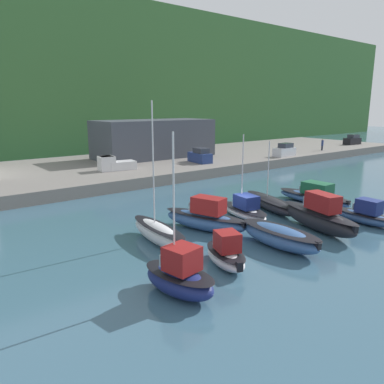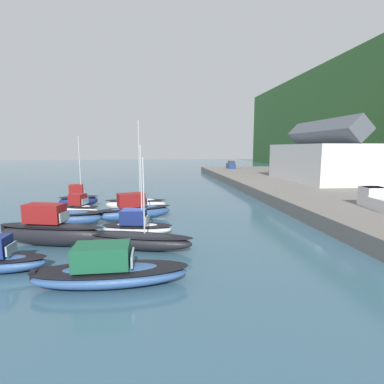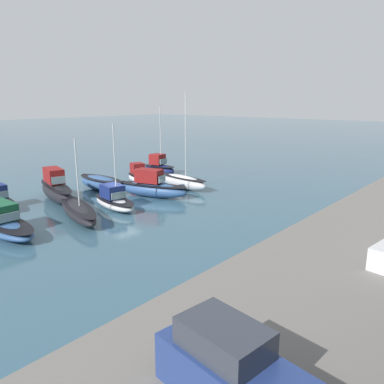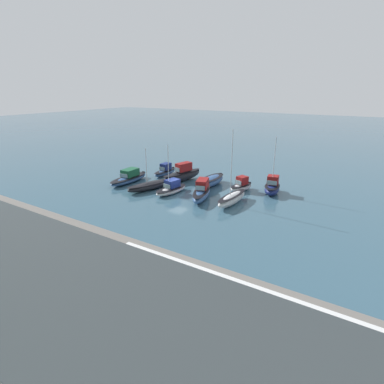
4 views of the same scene
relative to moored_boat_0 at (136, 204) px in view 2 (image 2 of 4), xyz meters
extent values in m
plane|color=#385B70|center=(8.37, 0.42, -0.78)|extent=(320.00, 320.00, 0.00)
cube|color=white|center=(-15.06, 30.65, 3.68)|extent=(18.82, 11.28, 6.22)
cube|color=#515660|center=(-15.06, 30.65, 8.87)|extent=(19.19, 4.15, 4.15)
ellipsoid|color=silver|center=(0.00, 0.00, -0.07)|extent=(2.04, 6.72, 1.43)
ellipsoid|color=black|center=(0.00, 0.00, 0.43)|extent=(2.11, 6.86, 0.12)
cylinder|color=silver|center=(0.04, 0.49, 4.87)|extent=(0.10, 0.10, 8.44)
ellipsoid|color=#33568E|center=(4.47, 0.21, -0.07)|extent=(3.96, 7.31, 1.42)
ellipsoid|color=black|center=(4.47, 0.21, 0.42)|extent=(4.08, 7.47, 0.12)
cube|color=maroon|center=(4.57, -0.13, 1.26)|extent=(2.11, 2.79, 1.25)
cube|color=#8CA5B2|center=(4.15, 1.19, 1.08)|extent=(1.24, 0.49, 0.63)
cube|color=black|center=(5.50, -2.99, 0.21)|extent=(0.43, 0.38, 0.56)
ellipsoid|color=silver|center=(9.36, 0.67, -0.32)|extent=(2.92, 5.84, 0.92)
ellipsoid|color=black|center=(9.36, 0.67, 0.00)|extent=(3.02, 5.96, 0.12)
cube|color=navy|center=(9.31, 0.39, 0.70)|extent=(1.80, 2.18, 1.13)
cube|color=#8CA5B2|center=(9.50, 1.50, 0.53)|extent=(1.34, 0.33, 0.57)
cylinder|color=silver|center=(9.43, 1.08, 3.27)|extent=(0.10, 0.10, 6.26)
ellipsoid|color=black|center=(13.01, 0.84, -0.19)|extent=(4.07, 7.99, 1.19)
ellipsoid|color=black|center=(13.01, 0.84, 0.23)|extent=(4.18, 8.16, 0.12)
cylinder|color=silver|center=(13.19, 1.40, 2.99)|extent=(0.10, 0.10, 5.17)
ellipsoid|color=#33568E|center=(18.36, -0.16, -0.28)|extent=(2.36, 7.82, 1.01)
ellipsoid|color=black|center=(18.36, -0.16, 0.08)|extent=(2.46, 7.97, 0.12)
cube|color=#195638|center=(18.36, -0.55, 0.80)|extent=(1.75, 2.74, 1.15)
cube|color=#8CA5B2|center=(18.35, 0.96, 0.63)|extent=(1.56, 0.11, 0.58)
cube|color=black|center=(18.38, -3.87, -0.08)|extent=(0.36, 0.28, 0.56)
ellipsoid|color=navy|center=(-3.22, -6.89, -0.08)|extent=(2.71, 4.61, 1.41)
ellipsoid|color=black|center=(-3.22, -6.89, 0.41)|extent=(2.80, 4.71, 0.12)
cube|color=maroon|center=(-3.18, -7.11, 1.25)|extent=(1.74, 1.75, 1.25)
cube|color=#8CA5B2|center=(-3.33, -6.21, 1.06)|extent=(1.36, 0.32, 0.63)
cylinder|color=silver|center=(-3.27, -6.57, 4.08)|extent=(0.10, 0.10, 6.91)
ellipsoid|color=silver|center=(1.13, -5.74, -0.26)|extent=(2.98, 4.40, 1.04)
ellipsoid|color=black|center=(1.13, -5.74, 0.10)|extent=(3.07, 4.50, 0.12)
cube|color=maroon|center=(1.06, -5.93, 0.84)|extent=(1.69, 1.77, 1.16)
cube|color=#8CA5B2|center=(1.35, -5.12, 0.67)|extent=(1.13, 0.48, 0.58)
cube|color=black|center=(0.48, -7.55, -0.05)|extent=(0.43, 0.38, 0.56)
ellipsoid|color=#33568E|center=(6.11, -5.83, -0.04)|extent=(2.30, 6.39, 1.48)
ellipsoid|color=black|center=(6.11, -5.83, 0.48)|extent=(2.39, 6.52, 0.12)
cube|color=black|center=(6.06, -8.85, 0.25)|extent=(0.36, 0.29, 0.56)
ellipsoid|color=black|center=(11.36, -5.31, 0.07)|extent=(3.62, 7.87, 1.70)
ellipsoid|color=black|center=(11.36, -5.31, 0.66)|extent=(3.72, 8.04, 0.12)
cube|color=maroon|center=(11.26, -5.68, 1.58)|extent=(1.94, 2.93, 1.32)
cube|color=#8CA5B2|center=(11.64, -4.24, 1.38)|extent=(1.15, 0.39, 0.66)
cube|color=black|center=(10.44, -8.84, 0.41)|extent=(0.42, 0.36, 0.56)
cube|color=#8CA5B2|center=(15.95, -5.94, 0.57)|extent=(1.14, 0.14, 0.57)
cube|color=navy|center=(-46.95, 22.94, 1.27)|extent=(4.23, 1.88, 1.40)
cube|color=#333842|center=(-46.64, 22.93, 2.35)|extent=(2.34, 1.57, 0.76)
cube|color=silver|center=(7.18, 22.98, 1.52)|extent=(2.10, 2.11, 1.90)
cube|color=#2D333D|center=(7.18, 22.98, 2.22)|extent=(1.82, 1.98, 0.50)
cylinder|color=tan|center=(-32.41, 20.98, 0.71)|extent=(0.12, 0.12, 0.28)
ellipsoid|color=tan|center=(-32.41, 20.98, 1.03)|extent=(0.80, 0.31, 0.36)
sphere|color=tan|center=(-32.05, 20.99, 1.14)|extent=(0.22, 0.22, 0.22)
camera|label=1|loc=(-13.63, -21.18, 8.70)|focal=35.00mm
camera|label=2|loc=(33.26, 2.17, 6.19)|focal=28.00mm
camera|label=3|loc=(28.23, 26.02, 8.27)|focal=35.00mm
camera|label=4|loc=(-14.86, 34.24, 13.68)|focal=28.00mm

